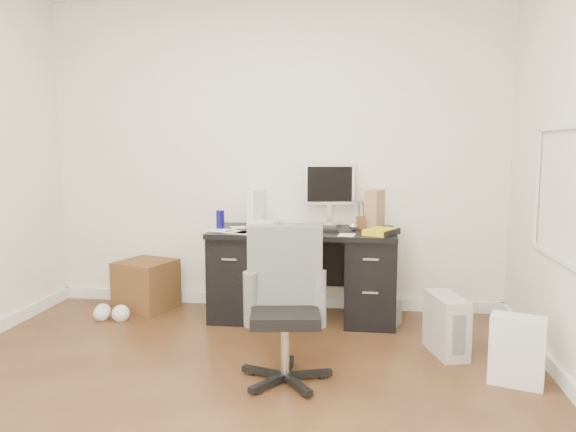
% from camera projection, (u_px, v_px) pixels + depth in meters
% --- Properties ---
extents(ground, '(4.00, 4.00, 0.00)m').
position_uv_depth(ground, '(218.00, 406.00, 3.12)').
color(ground, '#412214').
rests_on(ground, ground).
extents(room_shell, '(4.02, 4.02, 2.71)m').
position_uv_depth(room_shell, '(221.00, 103.00, 2.94)').
color(room_shell, silver).
rests_on(room_shell, ground).
extents(desk, '(1.50, 0.70, 0.75)m').
position_uv_depth(desk, '(303.00, 271.00, 4.66)').
color(desk, black).
rests_on(desk, ground).
extents(loose_papers, '(1.10, 0.60, 0.00)m').
position_uv_depth(loose_papers, '(278.00, 230.00, 4.59)').
color(loose_papers, silver).
rests_on(loose_papers, desk).
extents(lcd_monitor, '(0.47, 0.32, 0.55)m').
position_uv_depth(lcd_monitor, '(329.00, 194.00, 4.79)').
color(lcd_monitor, silver).
rests_on(lcd_monitor, desk).
extents(keyboard, '(0.39, 0.17, 0.02)m').
position_uv_depth(keyboard, '(314.00, 230.00, 4.54)').
color(keyboard, black).
rests_on(keyboard, desk).
extents(computer_mouse, '(0.09, 0.09, 0.07)m').
position_uv_depth(computer_mouse, '(353.00, 226.00, 4.57)').
color(computer_mouse, silver).
rests_on(computer_mouse, desk).
extents(travel_mug, '(0.08, 0.08, 0.15)m').
position_uv_depth(travel_mug, '(220.00, 219.00, 4.66)').
color(travel_mug, navy).
rests_on(travel_mug, desk).
extents(white_binder, '(0.17, 0.28, 0.31)m').
position_uv_depth(white_binder, '(256.00, 208.00, 4.84)').
color(white_binder, white).
rests_on(white_binder, desk).
extents(magazine_file, '(0.21, 0.30, 0.31)m').
position_uv_depth(magazine_file, '(375.00, 208.00, 4.76)').
color(magazine_file, olive).
rests_on(magazine_file, desk).
extents(pen_cup, '(0.10, 0.10, 0.23)m').
position_uv_depth(pen_cup, '(361.00, 215.00, 4.68)').
color(pen_cup, brown).
rests_on(pen_cup, desk).
extents(yellow_book, '(0.30, 0.32, 0.04)m').
position_uv_depth(yellow_book, '(381.00, 232.00, 4.35)').
color(yellow_book, gold).
rests_on(yellow_book, desk).
extents(paper_remote, '(0.27, 0.22, 0.02)m').
position_uv_depth(paper_remote, '(293.00, 234.00, 4.33)').
color(paper_remote, silver).
rests_on(paper_remote, desk).
extents(office_chair, '(0.61, 0.61, 0.94)m').
position_uv_depth(office_chair, '(285.00, 307.00, 3.38)').
color(office_chair, '#4B4D4B').
rests_on(office_chair, ground).
extents(pc_tower, '(0.28, 0.44, 0.41)m').
position_uv_depth(pc_tower, '(446.00, 325.00, 3.88)').
color(pc_tower, '#A7A096').
rests_on(pc_tower, ground).
extents(shopping_bag, '(0.37, 0.31, 0.42)m').
position_uv_depth(shopping_bag, '(517.00, 351.00, 3.37)').
color(shopping_bag, white).
rests_on(shopping_bag, ground).
extents(wicker_basket, '(0.55, 0.55, 0.43)m').
position_uv_depth(wicker_basket, '(146.00, 285.00, 4.94)').
color(wicker_basket, '#4C3416').
rests_on(wicker_basket, ground).
extents(desk_printer, '(0.36, 0.33, 0.18)m').
position_uv_depth(desk_printer, '(380.00, 314.00, 4.53)').
color(desk_printer, slate).
rests_on(desk_printer, ground).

